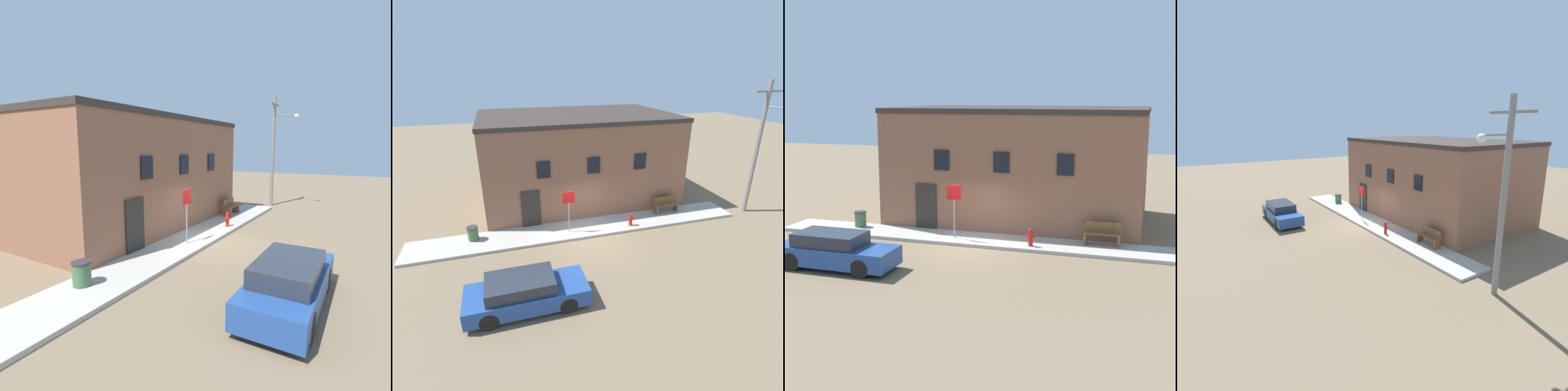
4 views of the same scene
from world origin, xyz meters
The scene contains 9 objects.
ground_plane centered at (0.00, 0.00, 0.00)m, with size 80.00×80.00×0.00m, color #7A664C.
sidewalk centered at (0.00, 1.01, 0.07)m, with size 17.94×2.02×0.14m.
brick_building centered at (0.91, 5.90, 2.79)m, with size 11.93×7.87×5.58m.
fire_hydrant centered at (2.58, 0.48, 0.51)m, with size 0.38×0.18×0.73m.
stop_sign centered at (-0.82, 0.78, 1.73)m, with size 0.62×0.06×2.28m.
bench centered at (5.33, 1.49, 0.60)m, with size 1.43×0.44×0.94m.
trash_bin centered at (-5.68, 1.35, 0.50)m, with size 0.55×0.55×0.71m.
utility_pole centered at (10.26, 0.35, 4.18)m, with size 1.80×1.80×7.68m.
parked_car centered at (-3.60, -4.02, 0.64)m, with size 4.43×1.64×1.32m.
Camera 2 is at (-3.98, -13.18, 8.19)m, focal length 28.00 mm.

